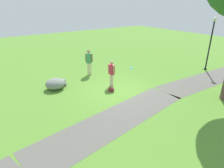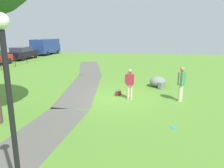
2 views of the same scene
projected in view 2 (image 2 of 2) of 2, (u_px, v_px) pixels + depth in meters
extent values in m
plane|color=#55892F|center=(117.00, 98.00, 11.67)|extent=(48.00, 48.00, 0.00)
cube|color=#5C5952|center=(15.00, 156.00, 6.24)|extent=(8.09, 2.32, 0.01)
cube|color=#5C5952|center=(83.00, 87.00, 13.92)|extent=(8.18, 2.95, 0.01)
cube|color=#5C5952|center=(90.00, 67.00, 21.66)|extent=(8.21, 4.01, 0.01)
cylinder|color=black|center=(13.00, 127.00, 4.05)|extent=(0.10, 0.10, 3.52)
sphere|color=white|center=(1.00, 21.00, 3.60)|extent=(0.28, 0.28, 0.28)
ellipsoid|color=gray|center=(158.00, 82.00, 14.03)|extent=(1.32, 1.25, 0.65)
cylinder|color=beige|center=(131.00, 92.00, 11.41)|extent=(0.13, 0.13, 0.77)
cylinder|color=beige|center=(128.00, 92.00, 11.45)|extent=(0.13, 0.13, 0.77)
cube|color=#AF293A|center=(130.00, 79.00, 11.27)|extent=(0.27, 0.38, 0.58)
cylinder|color=#9C7D5B|center=(134.00, 79.00, 11.21)|extent=(0.08, 0.08, 0.52)
cylinder|color=#9C7D5B|center=(126.00, 78.00, 11.31)|extent=(0.08, 0.08, 0.52)
sphere|color=#9C7D5B|center=(130.00, 71.00, 11.17)|extent=(0.21, 0.21, 0.21)
cylinder|color=beige|center=(181.00, 93.00, 11.14)|extent=(0.13, 0.13, 0.86)
cylinder|color=beige|center=(180.00, 93.00, 11.04)|extent=(0.13, 0.13, 0.86)
cube|color=#3D8B52|center=(182.00, 78.00, 10.91)|extent=(0.43, 0.41, 0.64)
cylinder|color=#A17D59|center=(184.00, 77.00, 11.05)|extent=(0.08, 0.08, 0.57)
cylinder|color=#A17D59|center=(179.00, 78.00, 10.76)|extent=(0.08, 0.08, 0.57)
sphere|color=#A17D59|center=(182.00, 69.00, 10.80)|extent=(0.23, 0.23, 0.23)
cube|color=maroon|center=(118.00, 94.00, 12.08)|extent=(0.31, 0.32, 0.24)
torus|color=maroon|center=(118.00, 90.00, 12.04)|extent=(0.38, 0.38, 0.02)
cube|color=gray|center=(161.00, 86.00, 13.48)|extent=(0.33, 0.34, 0.40)
cube|color=gray|center=(159.00, 87.00, 13.41)|extent=(0.16, 0.19, 0.18)
cylinder|color=#239DE5|center=(174.00, 127.00, 8.11)|extent=(0.23, 0.23, 0.02)
cylinder|color=black|center=(1.00, 65.00, 19.65)|extent=(0.05, 0.05, 1.05)
cylinder|color=black|center=(15.00, 62.00, 21.76)|extent=(0.05, 0.05, 1.05)
cylinder|color=black|center=(27.00, 59.00, 23.87)|extent=(0.05, 0.05, 1.05)
cylinder|color=black|center=(9.00, 61.00, 23.66)|extent=(0.61, 0.19, 0.60)
cube|color=black|center=(23.00, 54.00, 27.49)|extent=(4.62, 2.00, 0.70)
cube|color=#33334A|center=(21.00, 49.00, 27.08)|extent=(2.43, 1.77, 0.56)
cylinder|color=black|center=(23.00, 56.00, 29.09)|extent=(0.61, 0.18, 0.60)
cylinder|color=black|center=(36.00, 56.00, 28.74)|extent=(0.61, 0.18, 0.60)
cylinder|color=black|center=(10.00, 58.00, 26.40)|extent=(0.61, 0.18, 0.60)
cylinder|color=black|center=(23.00, 58.00, 26.05)|extent=(0.61, 0.18, 0.60)
cube|color=navy|center=(46.00, 49.00, 33.15)|extent=(5.44, 2.63, 1.10)
cube|color=navy|center=(45.00, 42.00, 32.91)|extent=(5.16, 2.50, 0.90)
cylinder|color=black|center=(44.00, 51.00, 35.08)|extent=(0.61, 0.19, 0.60)
cylinder|color=black|center=(58.00, 52.00, 34.60)|extent=(0.61, 0.19, 0.60)
cylinder|color=black|center=(33.00, 53.00, 31.95)|extent=(0.61, 0.19, 0.60)
cylinder|color=black|center=(48.00, 54.00, 31.47)|extent=(0.61, 0.19, 0.60)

